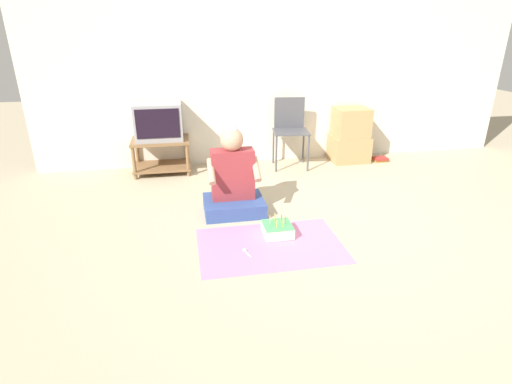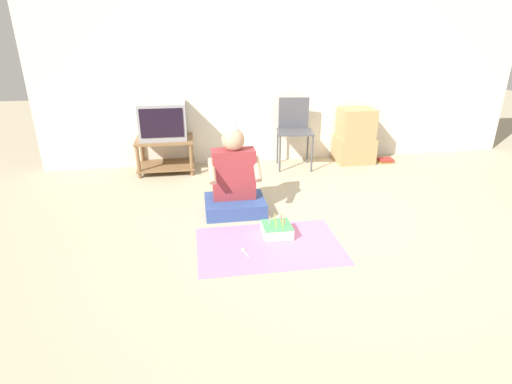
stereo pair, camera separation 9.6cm
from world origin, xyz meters
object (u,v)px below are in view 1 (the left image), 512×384
object	(u,v)px
folding_chair	(290,126)
cardboard_box_stack	(350,136)
tv	(159,121)
birthday_cake	(277,229)
person_seated	(233,183)
book_pile	(380,159)

from	to	relation	value
folding_chair	cardboard_box_stack	size ratio (longest dim) A/B	1.21
tv	birthday_cake	size ratio (longest dim) A/B	2.23
cardboard_box_stack	person_seated	size ratio (longest dim) A/B	0.79
tv	person_seated	bearing A→B (deg)	-61.45
birthday_cake	person_seated	bearing A→B (deg)	118.66
folding_chair	person_seated	size ratio (longest dim) A/B	0.96
person_seated	folding_chair	bearing A→B (deg)	54.79
tv	book_pile	xyz separation A→B (m)	(2.93, -0.11, -0.62)
folding_chair	birthday_cake	size ratio (longest dim) A/B	3.49
tv	birthday_cake	world-z (taller)	tv
person_seated	birthday_cake	bearing A→B (deg)	-61.34
person_seated	birthday_cake	world-z (taller)	person_seated
cardboard_box_stack	book_pile	bearing A→B (deg)	-14.60
tv	folding_chair	xyz separation A→B (m)	(1.66, -0.04, -0.13)
folding_chair	person_seated	world-z (taller)	person_seated
person_seated	birthday_cake	size ratio (longest dim) A/B	3.63
cardboard_box_stack	person_seated	xyz separation A→B (m)	(-1.78, -1.34, -0.04)
tv	person_seated	size ratio (longest dim) A/B	0.62
folding_chair	birthday_cake	bearing A→B (deg)	-107.96
cardboard_box_stack	book_pile	xyz separation A→B (m)	(0.42, -0.11, -0.32)
book_pile	birthday_cake	xyz separation A→B (m)	(-1.89, -1.81, 0.03)
cardboard_box_stack	birthday_cake	size ratio (longest dim) A/B	2.88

